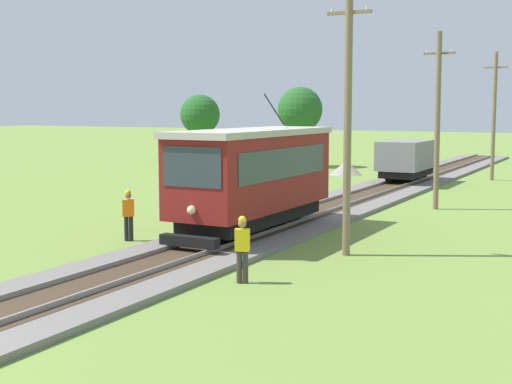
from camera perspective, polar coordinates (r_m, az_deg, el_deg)
name	(u,v)px	position (r m, az deg, el deg)	size (l,w,h in m)	color
red_tram	(253,175)	(25.11, -0.21, 1.39)	(2.60, 8.54, 4.79)	maroon
freight_car	(407,158)	(43.37, 12.09, 2.67)	(2.40, 5.20, 2.31)	slate
utility_pole_near_tram	(348,117)	(21.77, 7.42, 6.06)	(1.40, 0.29, 8.41)	#7A664C
utility_pole_mid	(438,120)	(32.64, 14.45, 5.69)	(1.40, 0.46, 7.91)	#7A664C
utility_pole_far	(494,115)	(47.02, 18.67, 5.90)	(1.40, 0.39, 8.05)	#7A664C
gravel_pile	(346,168)	(48.79, 7.28, 1.95)	(2.25, 2.25, 0.97)	gray
track_worker	(242,246)	(18.42, -1.11, -4.40)	(0.44, 0.37, 1.78)	#38332D
second_worker	(128,213)	(24.65, -10.26, -1.65)	(0.45, 0.41, 1.78)	black
tree_left_near	(200,115)	(58.89, -4.54, 6.24)	(3.29, 3.29, 5.68)	#4C3823
tree_right_near	(300,110)	(54.95, 3.58, 6.65)	(3.48, 3.48, 6.19)	#4C3823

